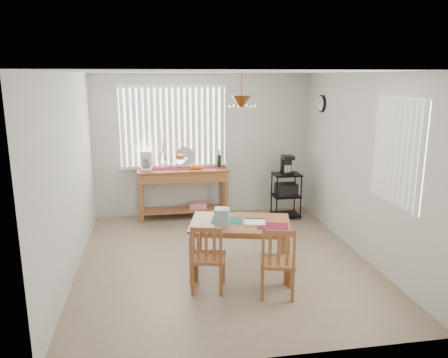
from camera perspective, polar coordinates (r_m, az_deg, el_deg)
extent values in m
cube|color=gray|center=(6.31, -0.08, -10.55)|extent=(4.00, 4.50, 0.01)
cube|color=silver|center=(8.15, -2.73, 4.50)|extent=(4.00, 0.10, 2.60)
cube|color=silver|center=(3.74, 5.71, -6.31)|extent=(4.00, 0.10, 2.60)
cube|color=silver|center=(5.93, -20.01, 0.35)|extent=(0.10, 4.50, 2.60)
cube|color=silver|center=(6.55, 17.91, 1.68)|extent=(0.10, 4.50, 2.60)
cube|color=white|center=(5.77, -0.08, 14.32)|extent=(4.00, 4.50, 0.10)
cube|color=white|center=(8.00, -6.65, 6.79)|extent=(1.90, 0.01, 1.40)
cube|color=white|center=(8.00, -13.12, 6.53)|extent=(0.07, 0.03, 1.40)
cube|color=white|center=(7.99, -12.36, 6.56)|extent=(0.07, 0.03, 1.40)
cube|color=white|center=(7.99, -11.60, 6.60)|extent=(0.07, 0.03, 1.40)
cube|color=white|center=(7.98, -10.84, 6.63)|extent=(0.07, 0.03, 1.40)
cube|color=white|center=(7.98, -10.08, 6.66)|extent=(0.07, 0.03, 1.40)
cube|color=white|center=(7.98, -9.31, 6.69)|extent=(0.07, 0.03, 1.40)
cube|color=white|center=(7.98, -8.55, 6.72)|extent=(0.07, 0.03, 1.40)
cube|color=white|center=(7.98, -7.79, 6.74)|extent=(0.07, 0.03, 1.40)
cube|color=white|center=(7.99, -7.03, 6.77)|extent=(0.07, 0.03, 1.40)
cube|color=white|center=(7.99, -6.27, 6.79)|extent=(0.07, 0.03, 1.40)
cube|color=white|center=(8.00, -5.51, 6.82)|extent=(0.07, 0.03, 1.40)
cube|color=white|center=(8.01, -4.75, 6.84)|extent=(0.07, 0.03, 1.40)
cube|color=white|center=(8.02, -3.99, 6.86)|extent=(0.07, 0.03, 1.40)
cube|color=white|center=(8.03, -3.23, 6.88)|extent=(0.07, 0.03, 1.40)
cube|color=white|center=(8.04, -2.48, 6.90)|extent=(0.07, 0.03, 1.40)
cube|color=white|center=(8.05, -1.73, 6.92)|extent=(0.07, 0.03, 1.40)
cube|color=white|center=(8.07, -0.98, 6.93)|extent=(0.07, 0.03, 1.40)
cube|color=white|center=(8.08, -0.24, 6.95)|extent=(0.07, 0.03, 1.40)
cube|color=white|center=(8.09, -6.50, 1.63)|extent=(1.98, 0.06, 0.06)
cube|color=white|center=(7.92, -6.78, 12.02)|extent=(1.98, 0.06, 0.06)
cube|color=white|center=(5.69, 21.77, 3.27)|extent=(0.01, 1.10, 1.30)
cube|color=white|center=(5.28, 24.41, 2.30)|extent=(0.03, 0.07, 1.30)
cube|color=white|center=(5.37, 23.77, 2.53)|extent=(0.03, 0.07, 1.30)
cube|color=white|center=(5.46, 23.15, 2.75)|extent=(0.03, 0.07, 1.30)
cube|color=white|center=(5.55, 22.54, 2.96)|extent=(0.03, 0.07, 1.30)
cube|color=white|center=(5.64, 21.96, 3.17)|extent=(0.03, 0.07, 1.30)
cube|color=white|center=(5.73, 21.40, 3.37)|extent=(0.03, 0.07, 1.30)
cube|color=white|center=(5.83, 20.85, 3.56)|extent=(0.03, 0.07, 1.30)
cube|color=white|center=(5.92, 20.33, 3.75)|extent=(0.03, 0.07, 1.30)
cube|color=white|center=(6.02, 19.81, 3.93)|extent=(0.03, 0.07, 1.30)
cube|color=white|center=(6.11, 19.32, 4.11)|extent=(0.03, 0.07, 1.30)
cylinder|color=black|center=(7.82, 12.62, 9.58)|extent=(0.04, 0.30, 0.30)
cylinder|color=white|center=(7.81, 12.46, 9.58)|extent=(0.01, 0.25, 0.25)
cylinder|color=brown|center=(5.42, 2.31, 12.04)|extent=(0.01, 0.01, 0.34)
cone|color=brown|center=(5.42, 2.29, 10.14)|extent=(0.24, 0.24, 0.14)
sphere|color=white|center=(5.46, 3.95, 9.51)|extent=(0.05, 0.05, 0.05)
sphere|color=white|center=(5.58, 2.81, 9.61)|extent=(0.05, 0.05, 0.05)
sphere|color=white|center=(5.55, 1.17, 9.60)|extent=(0.05, 0.05, 0.05)
sphere|color=white|center=(5.40, 0.60, 9.50)|extent=(0.05, 0.05, 0.05)
sphere|color=white|center=(5.28, 1.73, 9.40)|extent=(0.05, 0.05, 0.05)
sphere|color=white|center=(5.31, 3.45, 9.41)|extent=(0.05, 0.05, 0.05)
cube|color=#975B33|center=(7.89, -5.35, 1.18)|extent=(1.63, 0.46, 0.04)
cube|color=#A06434|center=(7.91, -5.33, 0.39)|extent=(1.57, 0.42, 0.16)
cube|color=#975B33|center=(7.84, -10.75, -3.20)|extent=(0.06, 0.06, 0.70)
cube|color=#975B33|center=(7.94, 0.34, -2.74)|extent=(0.06, 0.06, 0.70)
cube|color=#975B33|center=(8.18, -10.71, -2.50)|extent=(0.06, 0.06, 0.70)
cube|color=#975B33|center=(8.28, -0.08, -2.06)|extent=(0.06, 0.06, 0.70)
cube|color=#975B33|center=(8.08, -5.23, -3.98)|extent=(1.51, 0.40, 0.03)
cube|color=red|center=(8.08, -3.44, -3.46)|extent=(0.31, 0.22, 0.10)
cube|color=maroon|center=(7.88, -5.35, 1.35)|extent=(1.55, 0.25, 0.01)
cube|color=white|center=(7.86, -10.10, 1.33)|extent=(0.20, 0.24, 0.05)
cube|color=white|center=(7.92, -10.13, 2.35)|extent=(0.20, 0.08, 0.31)
cube|color=white|center=(7.79, -10.19, 3.42)|extent=(0.20, 0.22, 0.07)
cylinder|color=white|center=(7.81, -10.13, 1.94)|extent=(0.13, 0.13, 0.13)
cylinder|color=white|center=(7.85, -5.72, 1.64)|extent=(0.05, 0.05, 0.10)
cone|color=white|center=(7.83, -5.74, 2.34)|extent=(0.26, 0.26, 0.09)
sphere|color=red|center=(7.82, -5.38, 2.97)|extent=(0.08, 0.08, 0.08)
sphere|color=red|center=(7.87, -5.77, 3.03)|extent=(0.08, 0.08, 0.08)
sphere|color=red|center=(7.81, -6.12, 2.95)|extent=(0.08, 0.08, 0.08)
sphere|color=red|center=(7.77, -5.72, 2.89)|extent=(0.08, 0.08, 0.08)
sphere|color=orange|center=(7.81, -4.27, 1.53)|extent=(0.08, 0.08, 0.08)
sphere|color=orange|center=(7.82, -3.67, 1.55)|extent=(0.08, 0.08, 0.08)
sphere|color=orange|center=(7.82, -3.08, 1.57)|extent=(0.08, 0.08, 0.08)
cylinder|color=silver|center=(8.04, -5.12, 2.89)|extent=(0.37, 0.09, 0.36)
cylinder|color=white|center=(7.90, -7.97, 1.81)|extent=(0.08, 0.08, 0.14)
cylinder|color=#4C3823|center=(7.85, -8.04, 3.96)|extent=(0.09, 0.04, 0.45)
cylinder|color=#4C3823|center=(7.85, -8.05, 4.14)|extent=(0.14, 0.06, 0.49)
cylinder|color=#4C3823|center=(7.85, -8.03, 3.78)|extent=(0.18, 0.08, 0.37)
cylinder|color=#4C3823|center=(7.84, -8.05, 4.33)|extent=(0.06, 0.03, 0.56)
cylinder|color=#4C3823|center=(7.86, -8.03, 3.70)|extent=(0.22, 0.10, 0.31)
cylinder|color=black|center=(7.98, -0.65, 2.39)|extent=(0.08, 0.08, 0.23)
cylinder|color=black|center=(7.95, -0.65, 3.51)|extent=(0.03, 0.03, 0.08)
cylinder|color=black|center=(7.83, 6.91, -2.59)|extent=(0.02, 0.02, 0.83)
cylinder|color=black|center=(7.97, 10.01, -2.42)|extent=(0.02, 0.02, 0.83)
cylinder|color=black|center=(8.16, 6.23, -1.92)|extent=(0.02, 0.02, 0.83)
cylinder|color=black|center=(8.29, 9.21, -1.78)|extent=(0.02, 0.02, 0.83)
cube|color=black|center=(7.96, 8.19, 0.60)|extent=(0.49, 0.39, 0.03)
cube|color=black|center=(8.06, 8.09, -2.17)|extent=(0.49, 0.39, 0.02)
cube|color=black|center=(8.16, 8.01, -4.58)|extent=(0.49, 0.39, 0.02)
cube|color=black|center=(8.03, 8.12, -1.35)|extent=(0.37, 0.29, 0.21)
cube|color=black|center=(7.94, 8.24, 0.84)|extent=(0.19, 0.23, 0.05)
cube|color=black|center=(7.98, 8.10, 1.81)|extent=(0.19, 0.08, 0.29)
cube|color=black|center=(7.88, 8.31, 2.85)|extent=(0.19, 0.21, 0.07)
cylinder|color=silver|center=(7.91, 8.28, 1.45)|extent=(0.13, 0.13, 0.13)
cube|color=#975B33|center=(5.73, 2.15, -5.80)|extent=(1.45, 1.11, 0.04)
cube|color=#A06434|center=(5.75, 2.14, -6.24)|extent=(1.34, 1.00, 0.06)
cube|color=#975B33|center=(5.59, -4.17, -10.48)|extent=(0.08, 0.08, 0.60)
cube|color=#975B33|center=(5.55, 8.19, -10.75)|extent=(0.08, 0.08, 0.60)
cube|color=#975B33|center=(6.24, -3.24, -7.83)|extent=(0.08, 0.08, 0.60)
cube|color=#975B33|center=(6.21, 7.73, -8.04)|extent=(0.08, 0.08, 0.60)
cube|color=#136C59|center=(5.78, 0.33, -5.42)|extent=(0.44, 0.36, 0.01)
cube|color=maroon|center=(5.60, 6.37, -6.13)|extent=(0.44, 0.36, 0.01)
cube|color=white|center=(5.68, 4.00, -5.70)|extent=(0.32, 0.28, 0.02)
cube|color=black|center=(5.79, 4.00, -5.29)|extent=(0.28, 0.09, 0.03)
cube|color=#84B5C0|center=(5.57, -0.27, -4.96)|extent=(0.22, 0.22, 0.22)
cube|color=#975B33|center=(5.37, -2.07, -10.24)|extent=(0.48, 0.48, 0.04)
cube|color=#975B33|center=(5.59, -0.07, -11.60)|extent=(0.05, 0.05, 0.39)
cube|color=#975B33|center=(5.63, -3.59, -11.45)|extent=(0.05, 0.05, 0.39)
cube|color=#975B33|center=(5.29, -0.40, -13.15)|extent=(0.05, 0.05, 0.39)
cube|color=#975B33|center=(5.33, -4.14, -12.97)|extent=(0.05, 0.05, 0.39)
cube|color=#975B33|center=(5.10, -0.42, -8.68)|extent=(0.04, 0.04, 0.43)
cube|color=#975B33|center=(5.14, -4.24, -8.54)|extent=(0.04, 0.04, 0.43)
cube|color=#975B33|center=(5.05, -2.36, -6.63)|extent=(0.35, 0.12, 0.06)
cube|color=#975B33|center=(5.11, -1.27, -8.88)|extent=(0.04, 0.03, 0.35)
cube|color=#975B33|center=(5.12, -2.34, -8.84)|extent=(0.04, 0.03, 0.35)
cube|color=#975B33|center=(5.13, -3.39, -8.80)|extent=(0.04, 0.03, 0.35)
cube|color=#975B33|center=(5.27, 6.99, -10.71)|extent=(0.49, 0.49, 0.04)
cube|color=#975B33|center=(5.53, 8.70, -12.04)|extent=(0.05, 0.05, 0.39)
cube|color=#975B33|center=(5.51, 5.03, -12.01)|extent=(0.05, 0.05, 0.39)
cube|color=#975B33|center=(5.22, 8.95, -13.67)|extent=(0.05, 0.05, 0.39)
cube|color=#975B33|center=(5.20, 5.04, -13.64)|extent=(0.05, 0.05, 0.39)
cube|color=#975B33|center=(5.02, 9.14, -9.07)|extent=(0.04, 0.04, 0.44)
cube|color=#975B33|center=(5.00, 5.14, -9.02)|extent=(0.04, 0.04, 0.44)
cube|color=#975B33|center=(4.94, 7.21, -6.99)|extent=(0.36, 0.12, 0.06)
cube|color=#975B33|center=(5.02, 8.25, -9.30)|extent=(0.04, 0.03, 0.35)
cube|color=#975B33|center=(5.02, 7.14, -9.29)|extent=(0.04, 0.03, 0.35)
cube|color=#975B33|center=(5.01, 6.03, -9.27)|extent=(0.04, 0.03, 0.35)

